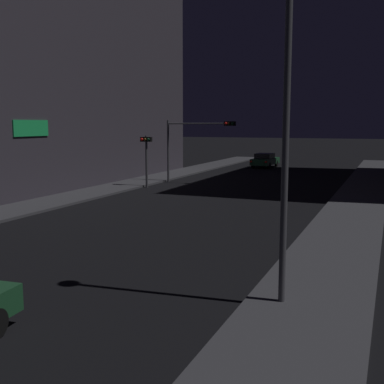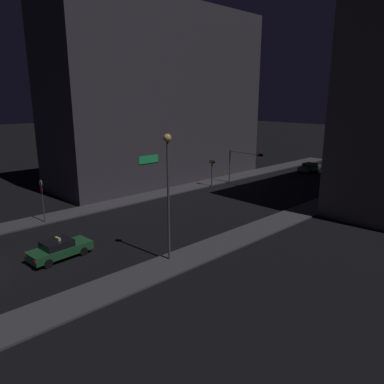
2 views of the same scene
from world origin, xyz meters
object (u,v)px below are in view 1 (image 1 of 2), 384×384
Objects in this scene: far_car at (265,160)px; traffic_light_overhead at (195,136)px; street_lamp_near_block at (288,42)px; traffic_light_left_kerb at (146,150)px.

far_car is 15.25m from traffic_light_overhead.
far_car is at bearing 104.65° from street_lamp_near_block.
far_car is at bearing 78.62° from traffic_light_left_kerb.
far_car is 38.31m from street_lamp_near_block.
far_car is at bearing 84.28° from traffic_light_overhead.
traffic_light_overhead reaches higher than traffic_light_left_kerb.
traffic_light_left_kerb is (-3.71, -18.42, 1.83)m from far_car.
traffic_light_left_kerb is (-2.21, -3.48, -0.88)m from traffic_light_overhead.
traffic_light_overhead is 24.56m from street_lamp_near_block.
street_lamp_near_block is at bearing -75.35° from far_car.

